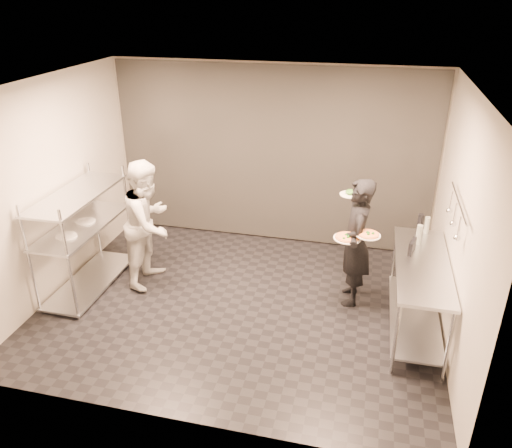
% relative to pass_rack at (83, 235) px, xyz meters
% --- Properties ---
extents(room_shell, '(5.00, 4.00, 2.80)m').
position_rel_pass_rack_xyz_m(room_shell, '(2.15, 1.18, 0.63)').
color(room_shell, black).
rests_on(room_shell, ground).
extents(pass_rack, '(0.60, 1.60, 1.50)m').
position_rel_pass_rack_xyz_m(pass_rack, '(0.00, 0.00, 0.00)').
color(pass_rack, '#B7BABE').
rests_on(pass_rack, ground).
extents(prep_counter, '(0.60, 1.80, 0.92)m').
position_rel_pass_rack_xyz_m(prep_counter, '(4.33, 0.00, -0.14)').
color(prep_counter, '#B7BABE').
rests_on(prep_counter, ground).
extents(utensil_rail, '(0.07, 1.20, 0.31)m').
position_rel_pass_rack_xyz_m(utensil_rail, '(4.58, 0.00, 0.78)').
color(utensil_rail, '#B7BABE').
rests_on(utensil_rail, room_shell).
extents(waiter, '(0.46, 0.65, 1.69)m').
position_rel_pass_rack_xyz_m(waiter, '(3.55, 0.46, 0.08)').
color(waiter, black).
rests_on(waiter, ground).
extents(chef, '(0.73, 0.90, 1.76)m').
position_rel_pass_rack_xyz_m(chef, '(0.81, 0.34, 0.11)').
color(chef, silver).
rests_on(chef, ground).
extents(pizza_plate_near, '(0.33, 0.33, 0.05)m').
position_rel_pass_rack_xyz_m(pizza_plate_near, '(3.45, 0.25, 0.25)').
color(pizza_plate_near, white).
rests_on(pizza_plate_near, waiter).
extents(pizza_plate_far, '(0.29, 0.29, 0.05)m').
position_rel_pass_rack_xyz_m(pizza_plate_far, '(3.69, 0.23, 0.33)').
color(pizza_plate_far, white).
rests_on(pizza_plate_far, waiter).
extents(salad_plate, '(0.27, 0.27, 0.07)m').
position_rel_pass_rack_xyz_m(salad_plate, '(3.42, 0.77, 0.62)').
color(salad_plate, white).
rests_on(salad_plate, waiter).
extents(pos_monitor, '(0.10, 0.23, 0.16)m').
position_rel_pass_rack_xyz_m(pos_monitor, '(4.21, 0.22, 0.23)').
color(pos_monitor, black).
rests_on(pos_monitor, prep_counter).
extents(bottle_green, '(0.07, 0.07, 0.24)m').
position_rel_pass_rack_xyz_m(bottle_green, '(4.30, 0.49, 0.27)').
color(bottle_green, gray).
rests_on(bottle_green, prep_counter).
extents(bottle_clear, '(0.07, 0.07, 0.22)m').
position_rel_pass_rack_xyz_m(bottle_clear, '(4.41, 0.80, 0.26)').
color(bottle_clear, gray).
rests_on(bottle_clear, prep_counter).
extents(bottle_dark, '(0.07, 0.07, 0.25)m').
position_rel_pass_rack_xyz_m(bottle_dark, '(4.32, 0.80, 0.28)').
color(bottle_dark, black).
rests_on(bottle_dark, prep_counter).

